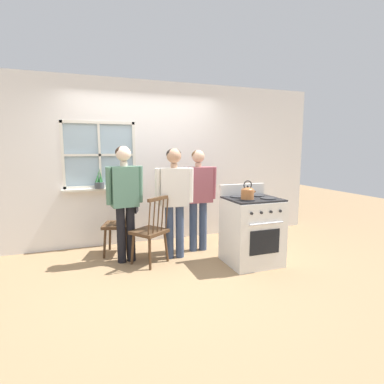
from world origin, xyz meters
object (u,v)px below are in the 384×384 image
object	(u,v)px
chair_near_wall	(150,232)
stove	(252,230)
handbag	(134,203)
kettle	(248,193)
person_elderly_left	(125,193)
person_teen_center	(174,192)
potted_plant	(100,183)
chair_by_window	(119,225)
person_adult_right	(198,191)

from	to	relation	value
chair_near_wall	stove	xyz separation A→B (m)	(1.33, -0.46, 0.02)
stove	handbag	xyz separation A→B (m)	(-1.47, 0.92, 0.31)
chair_near_wall	kettle	size ratio (longest dim) A/B	3.86
person_elderly_left	person_teen_center	size ratio (longest dim) A/B	1.02
chair_near_wall	potted_plant	bearing A→B (deg)	-94.09
stove	kettle	world-z (taller)	kettle
kettle	chair_by_window	bearing A→B (deg)	143.74
handbag	person_elderly_left	bearing A→B (deg)	-121.05
chair_near_wall	potted_plant	world-z (taller)	potted_plant
person_teen_center	person_adult_right	distance (m)	0.47
kettle	handbag	xyz separation A→B (m)	(-1.31, 1.06, -0.24)
chair_by_window	person_elderly_left	world-z (taller)	person_elderly_left
chair_near_wall	person_adult_right	xyz separation A→B (m)	(0.82, 0.28, 0.50)
chair_by_window	person_teen_center	distance (m)	1.01
chair_by_window	potted_plant	world-z (taller)	potted_plant
chair_by_window	stove	bearing A→B (deg)	77.06
person_elderly_left	kettle	bearing A→B (deg)	-34.35
person_teen_center	person_adult_right	world-z (taller)	person_teen_center
person_elderly_left	person_adult_right	distance (m)	1.13
chair_by_window	handbag	distance (m)	0.41
person_teen_center	potted_plant	bearing A→B (deg)	146.18
chair_near_wall	person_elderly_left	world-z (taller)	person_elderly_left
stove	kettle	size ratio (longest dim) A/B	4.39
kettle	potted_plant	world-z (taller)	potted_plant
chair_by_window	stove	xyz separation A→B (m)	(1.70, -1.00, 0.02)
person_teen_center	stove	world-z (taller)	person_teen_center
chair_near_wall	handbag	world-z (taller)	same
handbag	potted_plant	bearing A→B (deg)	132.08
chair_by_window	potted_plant	size ratio (longest dim) A/B	2.95
person_elderly_left	stove	distance (m)	1.83
stove	person_elderly_left	bearing A→B (deg)	158.52
person_teen_center	kettle	bearing A→B (deg)	-33.51
chair_near_wall	handbag	xyz separation A→B (m)	(-0.14, 0.47, 0.33)
person_teen_center	handbag	xyz separation A→B (m)	(-0.52, 0.36, -0.19)
person_teen_center	chair_near_wall	bearing A→B (deg)	-157.05
person_adult_right	potted_plant	world-z (taller)	person_adult_right
person_adult_right	kettle	xyz separation A→B (m)	(0.35, -0.87, 0.08)
person_teen_center	handbag	bearing A→B (deg)	152.97
kettle	handbag	size ratio (longest dim) A/B	0.80
chair_by_window	kettle	size ratio (longest dim) A/B	3.86
person_elderly_left	kettle	world-z (taller)	person_elderly_left
potted_plant	chair_near_wall	bearing A→B (deg)	-58.36
stove	potted_plant	xyz separation A→B (m)	(-1.93, 1.43, 0.58)
stove	handbag	size ratio (longest dim) A/B	3.53
stove	potted_plant	world-z (taller)	potted_plant
person_elderly_left	person_teen_center	world-z (taller)	person_elderly_left
person_teen_center	person_adult_right	bearing A→B (deg)	29.87
stove	handbag	distance (m)	1.76
handbag	chair_by_window	bearing A→B (deg)	162.52
chair_near_wall	stove	size ratio (longest dim) A/B	0.88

